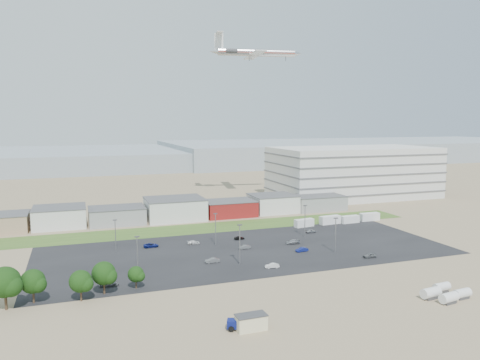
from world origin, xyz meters
name	(u,v)px	position (x,y,z in m)	size (l,w,h in m)	color
ground	(255,272)	(0.00, 0.00, 0.00)	(700.00, 700.00, 0.00)	#806F51
parking_lot	(247,250)	(5.00, 20.00, 0.01)	(120.00, 50.00, 0.01)	black
grass_strip	(202,228)	(0.00, 52.00, 0.01)	(160.00, 16.00, 0.02)	#385720
hills_backdrop	(170,158)	(40.00, 315.00, 4.50)	(700.00, 200.00, 9.00)	gray
building_row	(146,211)	(-17.00, 71.00, 4.00)	(170.00, 20.00, 8.00)	silver
parking_garage	(353,172)	(90.00, 95.00, 12.50)	(80.00, 40.00, 25.00)	silver
portable_shed	(251,322)	(-12.74, -30.31, 1.45)	(5.76, 2.99, 2.90)	beige
telehandler	(239,322)	(-14.85, -29.61, 1.44)	(6.92, 2.31, 2.88)	#0A1257
storage_tank_nw	(431,293)	(29.07, -29.05, 1.32)	(4.39, 2.19, 2.63)	silver
storage_tank_ne	(442,287)	(34.18, -26.69, 1.16)	(3.86, 1.93, 2.31)	silver
storage_tank_sw	(449,298)	(30.79, -32.42, 1.25)	(4.16, 2.08, 2.49)	silver
storage_tank_se	(462,293)	(35.45, -31.28, 1.17)	(3.91, 1.96, 2.35)	silver
box_trailer_a	(304,223)	(35.34, 42.05, 1.39)	(7.42, 2.32, 2.78)	silver
box_trailer_b	(330,220)	(46.54, 42.98, 1.52)	(8.10, 2.53, 3.04)	silver
box_trailer_c	(350,219)	(54.60, 42.15, 1.35)	(7.22, 2.26, 2.71)	silver
box_trailer_d	(369,217)	(63.91, 43.14, 1.48)	(7.88, 2.46, 2.96)	silver
tree_far_left	(5,286)	(-56.21, -5.21, 5.06)	(6.74, 6.74, 10.11)	black
tree_left	(33,284)	(-51.24, -3.12, 4.10)	(5.46, 5.46, 8.19)	black
tree_mid	(81,284)	(-41.82, -5.42, 3.81)	(5.09, 5.09, 7.63)	black
tree_right	(104,276)	(-36.95, -2.80, 4.16)	(5.54, 5.54, 8.31)	black
tree_near	(136,276)	(-29.89, -1.61, 2.94)	(3.92, 3.92, 5.88)	black
lightpole_front_l	(137,256)	(-28.41, 6.78, 5.04)	(1.19, 0.49, 10.08)	slate
lightpole_front_m	(240,244)	(-1.47, 7.81, 5.38)	(1.27, 0.53, 10.77)	slate
lightpole_front_r	(335,235)	(28.51, 9.27, 5.09)	(1.20, 0.50, 10.19)	slate
lightpole_back_l	(115,236)	(-31.67, 30.93, 4.79)	(1.13, 0.47, 9.58)	slate
lightpole_back_m	(216,229)	(-1.93, 28.88, 4.92)	(1.16, 0.48, 9.85)	slate
lightpole_back_r	(305,221)	(28.74, 28.79, 5.28)	(1.24, 0.52, 10.56)	slate
airliner	(256,52)	(40.64, 103.28, 70.00)	(44.75, 30.51, 13.22)	silver
parked_car_1	(302,250)	(19.64, 12.98, 0.62)	(1.32, 3.79, 1.25)	navy
parked_car_2	(370,255)	(34.82, 1.23, 0.66)	(1.55, 3.85, 1.31)	#595B5E
parked_car_4	(212,260)	(-8.06, 11.38, 0.65)	(1.38, 3.97, 1.31)	#595B5E
parked_car_6	(194,242)	(-8.22, 31.78, 0.56)	(1.57, 3.86, 1.12)	silver
parked_car_7	(244,247)	(4.84, 21.37, 0.58)	(1.23, 3.53, 1.16)	#595B5E
parked_car_8	(311,231)	(33.27, 32.85, 0.62)	(1.47, 3.66, 1.25)	#A5A5AA
parked_car_9	(151,245)	(-21.22, 32.56, 0.63)	(2.09, 4.52, 1.26)	navy
parked_car_10	(109,284)	(-35.59, 1.95, 0.63)	(1.75, 4.31, 1.25)	#595B5E
parked_car_11	(239,238)	(7.01, 32.26, 0.54)	(1.15, 3.30, 1.09)	black
parked_car_12	(293,242)	(20.95, 21.74, 0.66)	(1.84, 4.51, 1.31)	#A5A5AA
parked_car_13	(272,266)	(5.38, 1.86, 0.60)	(1.28, 3.67, 1.21)	silver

